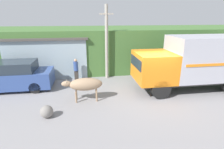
{
  "coord_description": "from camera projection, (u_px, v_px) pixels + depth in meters",
  "views": [
    {
      "loc": [
        -3.46,
        -8.47,
        4.3
      ],
      "look_at": [
        -2.12,
        0.42,
        1.28
      ],
      "focal_mm": 28.0,
      "sensor_mm": 36.0,
      "label": 1
    }
  ],
  "objects": [
    {
      "name": "utility_pole",
      "position": [
        107.0,
        41.0,
        11.98
      ],
      "size": [
        0.9,
        0.22,
        5.04
      ],
      "color": "#9E998E",
      "rests_on": "ground_plane"
    },
    {
      "name": "cargo_truck",
      "position": [
        197.0,
        61.0,
        10.35
      ],
      "size": [
        7.02,
        2.37,
        3.21
      ],
      "rotation": [
        0.0,
        0.0,
        -0.05
      ],
      "color": "#2D2D2D",
      "rests_on": "ground_plane"
    },
    {
      "name": "ground_plane",
      "position": [
        150.0,
        97.0,
        9.8
      ],
      "size": [
        60.0,
        60.0,
        0.0
      ],
      "primitive_type": "plane",
      "color": "gray"
    },
    {
      "name": "hillside_embankment",
      "position": [
        124.0,
        46.0,
        16.05
      ],
      "size": [
        32.0,
        6.89,
        3.33
      ],
      "color": "#426B33",
      "rests_on": "ground_plane"
    },
    {
      "name": "parked_suv",
      "position": [
        13.0,
        76.0,
        10.53
      ],
      "size": [
        4.62,
        1.81,
        1.75
      ],
      "rotation": [
        0.0,
        0.0,
        -0.02
      ],
      "color": "#334C8C",
      "rests_on": "ground_plane"
    },
    {
      "name": "pedestrian_on_hill",
      "position": [
        76.0,
        69.0,
        12.03
      ],
      "size": [
        0.33,
        0.33,
        1.54
      ],
      "rotation": [
        0.0,
        0.0,
        3.08
      ],
      "color": "#38332D",
      "rests_on": "ground_plane"
    },
    {
      "name": "building_backdrop",
      "position": [
        49.0,
        56.0,
        13.04
      ],
      "size": [
        5.85,
        2.7,
        2.91
      ],
      "color": "#99ADB7",
      "rests_on": "ground_plane"
    },
    {
      "name": "brown_cow",
      "position": [
        85.0,
        84.0,
        9.07
      ],
      "size": [
        2.09,
        0.68,
        1.27
      ],
      "rotation": [
        0.0,
        0.0,
        -0.18
      ],
      "color": "#9E7F60",
      "rests_on": "ground_plane"
    },
    {
      "name": "roadside_rock",
      "position": [
        47.0,
        112.0,
        7.72
      ],
      "size": [
        0.56,
        0.56,
        0.56
      ],
      "color": "gray",
      "rests_on": "ground_plane"
    }
  ]
}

